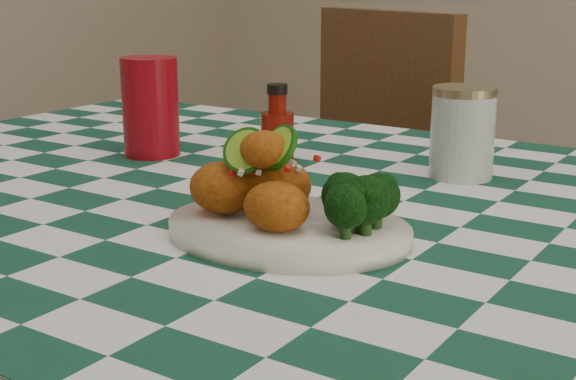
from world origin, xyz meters
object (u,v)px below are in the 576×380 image
Objects in this scene: plate at (288,230)px; mason_jar at (463,133)px; fried_chicken_pile at (269,176)px; red_tumbler at (151,107)px; ketchup_bottle at (277,122)px; wooden_chair_left at (318,225)px.

mason_jar reaches higher than plate.
red_tumbler is (-0.39, 0.23, 0.01)m from fried_chicken_pile.
mason_jar is (0.47, 0.14, -0.01)m from red_tumbler.
plate is 2.15× the size of mason_jar.
plate is 0.48m from red_tumbler.
wooden_chair_left is at bearing 114.84° from ketchup_bottle.
red_tumbler is at bearing -163.60° from mason_jar.
ketchup_bottle is 0.29m from mason_jar.
wooden_chair_left reaches higher than fried_chicken_pile.
red_tumbler is 0.72m from wooden_chair_left.
red_tumbler reaches higher than mason_jar.
plate is 2.36× the size of ketchup_bottle.
wooden_chair_left is (-0.47, 0.84, -0.30)m from plate.
red_tumbler is (-0.41, 0.23, 0.07)m from plate.
ketchup_bottle is (0.18, 0.09, -0.02)m from red_tumbler.
fried_chicken_pile is 0.38m from ketchup_bottle.
fried_chicken_pile is (-0.02, 0.00, 0.06)m from plate.
wooden_chair_left is (-0.06, 0.61, -0.37)m from red_tumbler.
ketchup_bottle is (-0.20, 0.31, -0.01)m from fried_chicken_pile.
wooden_chair_left reaches higher than red_tumbler.
red_tumbler reaches higher than ketchup_bottle.
mason_jar is at bearing 81.51° from plate.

